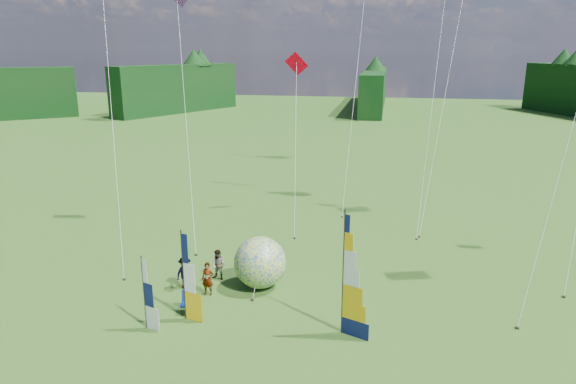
% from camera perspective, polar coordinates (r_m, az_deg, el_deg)
% --- Properties ---
extents(ground, '(220.00, 220.00, 0.00)m').
position_cam_1_polar(ground, '(20.44, 0.62, -18.27)').
color(ground, '#52722B').
rests_on(ground, ground).
extents(treeline_ring, '(210.00, 210.00, 8.00)m').
position_cam_1_polar(treeline_ring, '(18.51, 0.66, -7.94)').
color(treeline_ring, black).
rests_on(treeline_ring, ground).
extents(feather_banner_main, '(1.33, 0.62, 5.20)m').
position_cam_1_polar(feather_banner_main, '(21.05, 6.13, -9.18)').
color(feather_banner_main, '#0C1549').
rests_on(feather_banner_main, ground).
extents(side_banner_left, '(1.09, 0.34, 3.98)m').
position_cam_1_polar(side_banner_left, '(22.66, -11.53, -9.24)').
color(side_banner_left, '#E6AF0E').
rests_on(side_banner_left, ground).
extents(side_banner_far, '(0.93, 0.39, 3.17)m').
position_cam_1_polar(side_banner_far, '(22.52, -15.70, -10.84)').
color(side_banner_far, white).
rests_on(side_banner_far, ground).
extents(bol_inflatable, '(2.93, 2.93, 2.57)m').
position_cam_1_polar(bol_inflatable, '(25.43, -3.12, -7.82)').
color(bol_inflatable, '#0F39A3').
rests_on(bol_inflatable, ground).
extents(spectator_a, '(0.62, 0.43, 1.63)m').
position_cam_1_polar(spectator_a, '(25.10, -8.91, -9.51)').
color(spectator_a, '#66594C').
rests_on(spectator_a, ground).
extents(spectator_b, '(0.83, 0.51, 1.59)m').
position_cam_1_polar(spectator_b, '(26.56, -7.73, -8.03)').
color(spectator_b, '#66594C').
rests_on(spectator_b, ground).
extents(spectator_c, '(0.83, 1.12, 1.64)m').
position_cam_1_polar(spectator_c, '(25.91, -11.37, -8.78)').
color(spectator_c, '#66594C').
rests_on(spectator_c, ground).
extents(spectator_d, '(1.06, 0.61, 1.71)m').
position_cam_1_polar(spectator_d, '(27.39, -3.19, -7.02)').
color(spectator_d, '#66594C').
rests_on(spectator_d, ground).
extents(camp_chair, '(0.69, 0.69, 1.02)m').
position_cam_1_polar(camp_chair, '(23.75, -11.16, -11.97)').
color(camp_chair, navy).
rests_on(camp_chair, ground).
extents(kite_whale, '(6.45, 15.57, 22.50)m').
position_cam_1_polar(kite_whale, '(36.80, 16.35, 14.82)').
color(kite_whale, black).
rests_on(kite_whale, ground).
extents(kite_rainbow_delta, '(8.71, 12.14, 17.11)m').
position_cam_1_polar(kite_rainbow_delta, '(31.86, -11.41, 10.23)').
color(kite_rainbow_delta, red).
rests_on(kite_rainbow_delta, ground).
extents(small_kite_red, '(5.95, 10.38, 11.74)m').
position_cam_1_polar(small_kite_red, '(33.92, 0.85, 6.28)').
color(small_kite_red, '#C10012').
rests_on(small_kite_red, ground).
extents(small_kite_orange, '(5.90, 11.36, 18.43)m').
position_cam_1_polar(small_kite_orange, '(35.63, 17.18, 11.46)').
color(small_kite_orange, '#DA3300').
rests_on(small_kite_orange, ground).
extents(small_kite_pink, '(5.73, 8.32, 16.75)m').
position_cam_1_polar(small_kite_pink, '(28.82, -19.05, 8.78)').
color(small_kite_pink, '#CB2D88').
rests_on(small_kite_pink, ground).
extents(small_kite_green, '(8.24, 13.08, 20.20)m').
position_cam_1_polar(small_kite_green, '(39.39, 7.66, 13.64)').
color(small_kite_green, '#0EC116').
rests_on(small_kite_green, ground).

